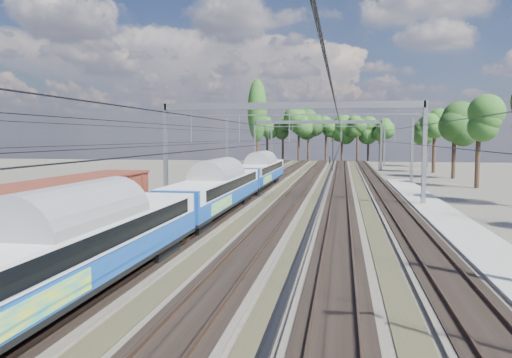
% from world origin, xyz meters
% --- Properties ---
extents(ground, '(220.00, 220.00, 0.00)m').
position_xyz_m(ground, '(0.00, 0.00, 0.00)').
color(ground, '#47423A').
rests_on(ground, ground).
extents(track_bed, '(21.00, 130.00, 0.34)m').
position_xyz_m(track_bed, '(-0.00, 45.00, 0.10)').
color(track_bed, '#47423A').
rests_on(track_bed, ground).
extents(platform, '(3.00, 70.00, 0.30)m').
position_xyz_m(platform, '(12.00, 20.00, 0.15)').
color(platform, gray).
rests_on(platform, ground).
extents(catenary, '(25.65, 130.00, 9.00)m').
position_xyz_m(catenary, '(0.33, 52.69, 6.40)').
color(catenary, gray).
rests_on(catenary, ground).
extents(tree_belt, '(40.10, 99.78, 12.39)m').
position_xyz_m(tree_belt, '(7.27, 94.95, 8.04)').
color(tree_belt, black).
rests_on(tree_belt, ground).
extents(poplar, '(4.40, 4.40, 19.04)m').
position_xyz_m(poplar, '(-14.50, 98.00, 11.89)').
color(poplar, black).
rests_on(poplar, ground).
extents(emu_train, '(2.87, 60.73, 4.20)m').
position_xyz_m(emu_train, '(-4.50, 21.56, 2.47)').
color(emu_train, black).
rests_on(emu_train, ground).
extents(freight_boxcar, '(2.96, 14.27, 3.68)m').
position_xyz_m(freight_boxcar, '(-9.00, 9.07, 2.24)').
color(freight_boxcar, black).
rests_on(freight_boxcar, ground).
extents(worker, '(0.60, 0.75, 1.78)m').
position_xyz_m(worker, '(1.96, 95.79, 0.89)').
color(worker, black).
rests_on(worker, ground).
extents(signal_near, '(0.41, 0.38, 5.79)m').
position_xyz_m(signal_near, '(3.04, 71.99, 3.66)').
color(signal_near, black).
rests_on(signal_near, ground).
extents(signal_far, '(0.35, 0.32, 5.41)m').
position_xyz_m(signal_far, '(11.05, 76.20, 3.42)').
color(signal_far, black).
rests_on(signal_far, ground).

